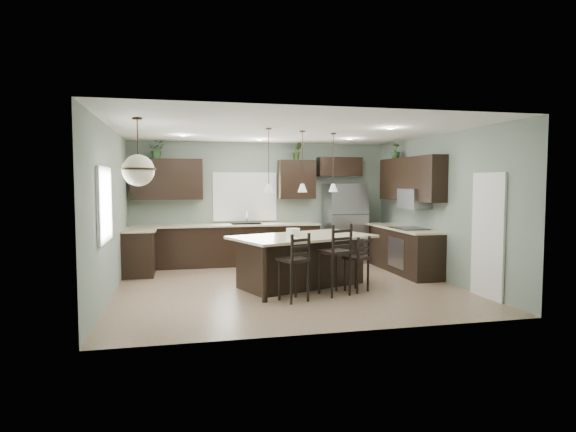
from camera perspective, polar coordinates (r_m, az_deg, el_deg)
The scene contains 33 objects.
ground at distance 8.79m, azimuth -0.06°, elevation -8.35°, with size 6.00×6.00×0.00m, color #9E8466.
pantry_door at distance 8.42m, azimuth 22.60°, elevation -2.16°, with size 0.04×0.82×2.04m, color white.
window_back at distance 11.21m, azimuth -5.13°, elevation 2.30°, with size 1.35×0.02×1.00m, color white.
window_left at distance 7.66m, azimuth -21.00°, elevation 1.27°, with size 0.02×1.10×1.00m, color white.
left_return_cabs at distance 10.21m, azimuth -17.24°, elevation -4.23°, with size 0.60×0.90×0.90m, color black.
left_return_countertop at distance 10.15m, azimuth -17.19°, elevation -1.60°, with size 0.66×0.96×0.04m, color beige.
back_lower_cabs at distance 10.97m, azimuth -7.23°, elevation -3.52°, with size 4.20×0.60×0.90m, color black.
back_countertop at distance 10.90m, azimuth -7.25°, elevation -1.08°, with size 4.20×0.66×0.04m, color beige.
sink_inset at distance 10.95m, azimuth -4.90°, elevation -0.96°, with size 0.70×0.45×0.01m, color gray.
faucet at distance 10.91m, azimuth -4.88°, elevation -0.22°, with size 0.02×0.02×0.28m, color silver.
back_upper_left at distance 10.96m, azimuth -14.17°, elevation 4.25°, with size 1.55×0.34×0.90m, color black.
back_upper_right at distance 11.28m, azimuth 1.03°, elevation 4.36°, with size 0.85×0.34×0.90m, color black.
fridge_header at distance 11.58m, azimuth 6.11°, elevation 5.81°, with size 1.05×0.34×0.45m, color black.
right_lower_cabs at distance 10.42m, azimuth 13.53°, elevation -3.99°, with size 0.60×2.35×0.90m, color black.
right_countertop at distance 10.36m, azimuth 13.47°, elevation -1.42°, with size 0.66×2.35×0.04m, color beige.
cooktop at distance 10.11m, azimuth 14.16°, elevation -1.42°, with size 0.58×0.75×0.02m, color black.
wall_oven_front at distance 10.04m, azimuth 12.66°, elevation -4.28°, with size 0.01×0.72×0.60m, color gray.
right_upper_cabs at distance 10.38m, azimuth 14.31°, elevation 4.27°, with size 0.34×2.35×0.90m, color black.
microwave at distance 10.12m, azimuth 14.72°, elevation 2.01°, with size 0.40×0.75×0.40m, color gray.
refrigerator at distance 11.38m, azimuth 6.78°, elevation -0.84°, with size 0.90×0.74×1.85m, color #9B9AA2.
kitchen_island at distance 8.71m, azimuth 1.70°, elevation -5.36°, with size 2.45×1.39×0.92m, color black.
serving_dish at distance 8.53m, azimuth 0.60°, elevation -1.95°, with size 0.24×0.24×0.14m, color silver.
bar_stool_left at distance 7.62m, azimuth 0.66°, elevation -6.08°, with size 0.40×0.40×1.09m, color black.
bar_stool_center at distance 8.07m, azimuth 5.53°, elevation -5.14°, with size 0.44×0.44×1.20m, color black.
bar_stool_right at distance 8.39m, azimuth 8.13°, elevation -5.63°, with size 0.36×0.36×0.96m, color black.
pendant_left at distance 8.23m, azimuth -2.30°, elevation 6.58°, with size 0.17×0.17×1.10m, color white, non-canonical shape.
pendant_center at distance 8.61m, azimuth 1.72°, elevation 6.47°, with size 0.17×0.17×1.10m, color white, non-canonical shape.
pendant_right at distance 9.02m, azimuth 5.39°, elevation 6.34°, with size 0.17×0.17×1.10m, color white, non-canonical shape.
chandelier at distance 7.22m, azimuth -17.37°, elevation 7.26°, with size 0.49×0.49×0.98m, color #FAF4CC, non-canonical shape.
plant_back_left at distance 10.96m, azimuth -15.24°, elevation 7.60°, with size 0.35×0.30×0.39m, color #2B5324.
plant_back_right at distance 11.27m, azimuth 1.09°, elevation 7.71°, with size 0.23×0.18×0.42m, color #345123.
plant_right_wall at distance 10.98m, azimuth 12.65°, elevation 7.57°, with size 0.20×0.20×0.36m, color #264D21.
room_shell at distance 8.59m, azimuth -0.06°, elevation 2.80°, with size 6.00×6.00×6.00m.
Camera 1 is at (-1.88, -8.37, 1.88)m, focal length 30.00 mm.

